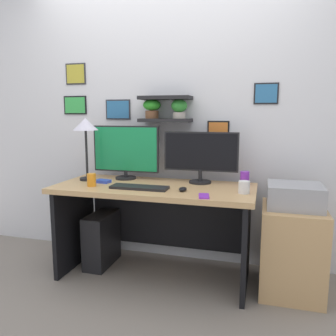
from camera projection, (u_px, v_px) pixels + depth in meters
The scene contains 16 objects.
ground_plane at pixel (155, 275), 2.78m from camera, with size 8.00×8.00×0.00m, color gray.
back_wall_assembly at pixel (169, 109), 2.99m from camera, with size 4.40×0.24×2.70m.
desk at pixel (156, 210), 2.75m from camera, with size 1.57×0.68×0.75m.
monitor_left at pixel (126, 151), 2.92m from camera, with size 0.59×0.18×0.46m.
monitor_right at pixel (201, 155), 2.75m from camera, with size 0.61×0.18×0.42m.
keyboard at pixel (139, 187), 2.56m from camera, with size 0.44×0.14×0.02m, color black.
computer_mouse at pixel (183, 189), 2.48m from camera, with size 0.06×0.09×0.03m, color black.
desk_lamp at pixel (86, 129), 2.83m from camera, with size 0.21×0.21×0.53m.
cell_phone at pixel (204, 196), 2.31m from camera, with size 0.07×0.14×0.01m, color purple.
coffee_mug at pixel (244, 187), 2.40m from camera, with size 0.08×0.08×0.09m, color white.
pen_cup at pixel (92, 180), 2.64m from camera, with size 0.07×0.07×0.10m, color orange.
scissors_tray at pixel (103, 181), 2.79m from camera, with size 0.12×0.08×0.02m, color blue.
water_cup at pixel (245, 178), 2.68m from camera, with size 0.07×0.07×0.11m, color purple.
drawer_cabinet at pixel (292, 250), 2.49m from camera, with size 0.44×0.50×0.64m, color tan.
printer at pixel (295, 196), 2.42m from camera, with size 0.38×0.34×0.17m, color #9E9EA3.
computer_tower_left at pixel (102, 239), 2.95m from camera, with size 0.18×0.40×0.46m, color black.
Camera 1 is at (0.82, -2.48, 1.31)m, focal length 36.19 mm.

